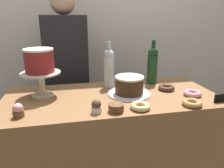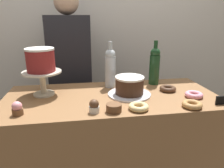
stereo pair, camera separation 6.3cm
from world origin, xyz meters
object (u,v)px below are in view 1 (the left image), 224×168
(donut_glazed, at_px, (140,106))
(donut_chocolate, at_px, (166,88))
(wine_bottle_green, at_px, (152,65))
(price_sign_chalkboard, at_px, (220,98))
(cookie_stack, at_px, (116,108))
(cupcake_chocolate, at_px, (96,107))
(barista_figure, at_px, (68,82))
(chocolate_round_cake, at_px, (129,85))
(donut_pink, at_px, (192,93))
(cake_stand_pedestal, at_px, (41,80))
(wine_bottle_clear, at_px, (109,67))
(cupcake_strawberry, at_px, (18,111))
(white_layer_cake, at_px, (39,61))
(donut_maple, at_px, (192,103))

(donut_glazed, bearing_deg, donut_chocolate, 43.02)
(wine_bottle_green, distance_m, price_sign_chalkboard, 0.52)
(donut_glazed, xyz_separation_m, cookie_stack, (-0.14, -0.00, 0.01))
(cupcake_chocolate, bearing_deg, barista_figure, 100.32)
(chocolate_round_cake, bearing_deg, donut_pink, -15.32)
(cake_stand_pedestal, bearing_deg, donut_glazed, -30.29)
(barista_figure, bearing_deg, chocolate_round_cake, -55.56)
(wine_bottle_green, distance_m, donut_glazed, 0.51)
(chocolate_round_cake, bearing_deg, wine_bottle_clear, 118.25)
(chocolate_round_cake, xyz_separation_m, cupcake_chocolate, (-0.25, -0.23, -0.03))
(donut_glazed, height_order, donut_pink, same)
(cake_stand_pedestal, bearing_deg, price_sign_chalkboard, -17.38)
(chocolate_round_cake, relative_size, cupcake_chocolate, 2.50)
(wine_bottle_clear, distance_m, barista_figure, 0.53)
(cupcake_strawberry, distance_m, cookie_stack, 0.50)
(white_layer_cake, distance_m, donut_maple, 0.94)
(chocolate_round_cake, xyz_separation_m, price_sign_chalkboard, (0.49, -0.24, -0.04))
(white_layer_cake, height_order, price_sign_chalkboard, white_layer_cake)
(white_layer_cake, xyz_separation_m, barista_figure, (0.16, 0.49, -0.29))
(chocolate_round_cake, height_order, donut_maple, chocolate_round_cake)
(cake_stand_pedestal, relative_size, cookie_stack, 2.92)
(donut_chocolate, bearing_deg, price_sign_chalkboard, -51.81)
(white_layer_cake, height_order, donut_chocolate, white_layer_cake)
(chocolate_round_cake, bearing_deg, white_layer_cake, 171.11)
(donut_maple, bearing_deg, white_layer_cake, 158.41)
(white_layer_cake, relative_size, price_sign_chalkboard, 2.54)
(cake_stand_pedestal, height_order, cookie_stack, cake_stand_pedestal)
(white_layer_cake, bearing_deg, cupcake_strawberry, -107.58)
(wine_bottle_green, relative_size, cupcake_strawberry, 4.38)
(donut_glazed, distance_m, price_sign_chalkboard, 0.50)
(cupcake_strawberry, distance_m, barista_figure, 0.82)
(chocolate_round_cake, xyz_separation_m, cookie_stack, (-0.14, -0.24, -0.04))
(cupcake_strawberry, xyz_separation_m, price_sign_chalkboard, (1.13, -0.04, -0.01))
(donut_pink, height_order, cookie_stack, cookie_stack)
(cupcake_strawberry, bearing_deg, donut_maple, -3.21)
(cupcake_chocolate, height_order, donut_chocolate, cupcake_chocolate)
(donut_chocolate, bearing_deg, donut_maple, -85.28)
(cake_stand_pedestal, height_order, donut_pink, cake_stand_pedestal)
(cupcake_chocolate, height_order, price_sign_chalkboard, cupcake_chocolate)
(donut_maple, height_order, donut_glazed, same)
(donut_maple, bearing_deg, chocolate_round_cake, 140.26)
(price_sign_chalkboard, bearing_deg, white_layer_cake, 162.62)
(cupcake_strawberry, relative_size, price_sign_chalkboard, 1.06)
(wine_bottle_clear, distance_m, wine_bottle_green, 0.34)
(donut_glazed, xyz_separation_m, price_sign_chalkboard, (0.50, -0.01, 0.01))
(white_layer_cake, distance_m, donut_glazed, 0.67)
(cupcake_strawberry, distance_m, donut_pink, 1.04)
(wine_bottle_clear, xyz_separation_m, cookie_stack, (-0.04, -0.42, -0.12))
(donut_glazed, height_order, price_sign_chalkboard, price_sign_chalkboard)
(donut_maple, bearing_deg, wine_bottle_green, 98.29)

